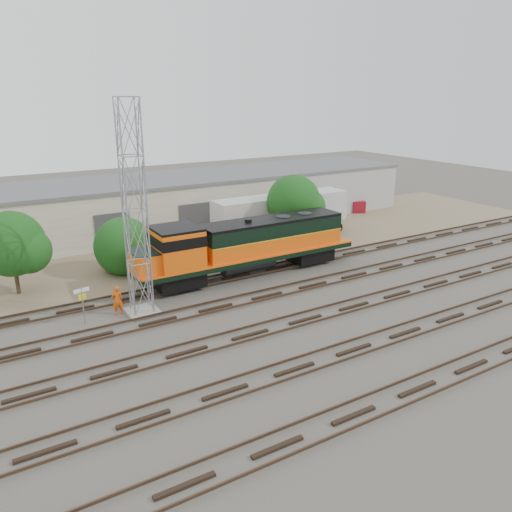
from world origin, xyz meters
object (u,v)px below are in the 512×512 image
signal_tower (135,214)px  worker (117,300)px  semi_trailer (285,211)px  locomotive (245,245)px

signal_tower → worker: bearing=156.5°
signal_tower → semi_trailer: signal_tower is taller
signal_tower → locomotive: bearing=15.9°
worker → semi_trailer: semi_trailer is taller
locomotive → semi_trailer: size_ratio=1.31×
signal_tower → worker: 5.76m
signal_tower → semi_trailer: 20.72m
locomotive → semi_trailer: 11.31m
locomotive → semi_trailer: locomotive is taller
signal_tower → semi_trailer: (17.77, 9.93, -3.84)m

